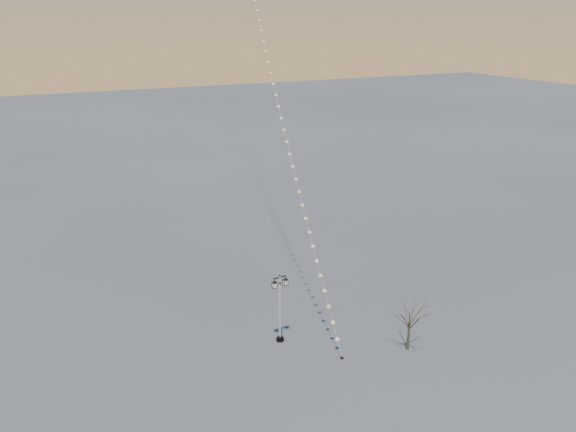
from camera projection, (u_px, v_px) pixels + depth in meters
ground at (322, 364)px, 35.00m from camera, size 300.00×300.00×0.00m
street_lamp at (280, 305)px, 36.64m from camera, size 1.25×0.55×4.95m
bare_tree at (410, 316)px, 35.75m from camera, size 2.18×2.18×3.61m
kite_train at (276, 80)px, 46.90m from camera, size 7.72×36.49×31.72m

